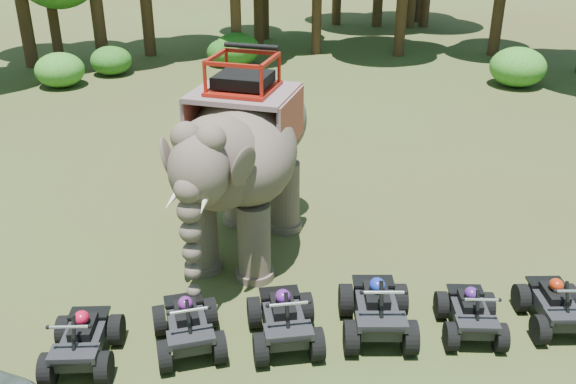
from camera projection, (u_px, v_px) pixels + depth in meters
name	position (u px, v px, depth m)	size (l,w,h in m)	color
ground	(295.00, 297.00, 13.53)	(110.00, 110.00, 0.00)	#47381E
elephant	(244.00, 156.00, 14.40)	(2.47, 5.61, 4.72)	brown
atv_0	(81.00, 334.00, 11.45)	(1.20, 1.64, 1.22)	black
atv_1	(187.00, 319.00, 11.83)	(1.22, 1.67, 1.24)	black
atv_2	(284.00, 313.00, 11.96)	(1.27, 1.74, 1.29)	black
atv_3	(377.00, 302.00, 12.20)	(1.34, 1.84, 1.37)	black
atv_4	(471.00, 308.00, 12.23)	(1.13, 1.55, 1.15)	black
atv_5	(557.00, 300.00, 12.43)	(1.17, 1.61, 1.19)	black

